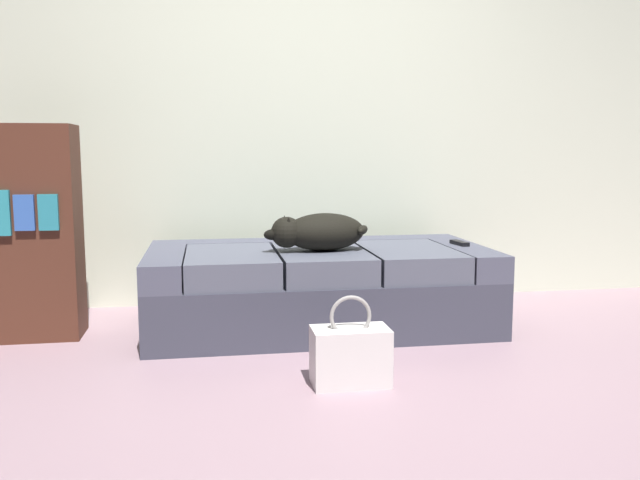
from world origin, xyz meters
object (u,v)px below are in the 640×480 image
couch (318,287)px  bookshelf (22,233)px  dog_dark (318,232)px  handbag (350,355)px  tv_remote (460,243)px

couch → bookshelf: (-1.54, 0.03, 0.33)m
dog_dark → handbag: dog_dark is taller
dog_dark → handbag: 0.94m
tv_remote → handbag: bearing=-140.5°
bookshelf → handbag: bearing=-32.9°
dog_dark → bookshelf: 1.52m
couch → handbag: bearing=-91.4°
couch → tv_remote: tv_remote is taller
tv_remote → bookshelf: bookshelf is taller
bookshelf → tv_remote: bearing=-1.2°
dog_dark → tv_remote: 0.83m
couch → handbag: couch is taller
tv_remote → bookshelf: size_ratio=0.14×
couch → dog_dark: dog_dark is taller
tv_remote → handbag: (-0.83, -0.93, -0.32)m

